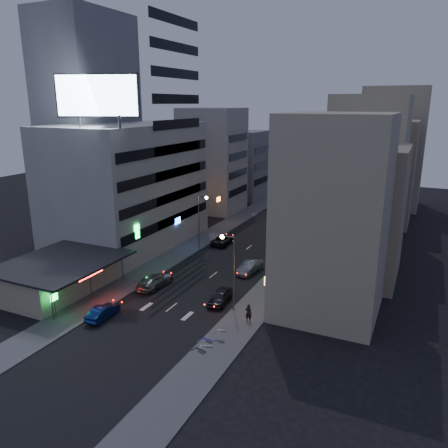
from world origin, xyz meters
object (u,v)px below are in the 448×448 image
Objects in this scene: parked_car_right_near at (220,297)px; scooter_silver_a at (213,340)px; person at (249,313)px; scooter_blue at (214,336)px; parked_car_left at (223,240)px; scooter_silver_b at (227,325)px; parked_car_right_far at (291,235)px; scooter_black_a at (207,346)px; parked_car_right_mid at (250,267)px; road_car_silver at (155,281)px; scooter_black_b at (225,336)px; road_car_blue at (103,312)px.

parked_car_right_near reaches higher than scooter_silver_a.
person is 0.98× the size of scooter_blue.
parked_car_left reaches higher than scooter_silver_b.
scooter_silver_a is at bearing 110.72° from parked_car_left.
scooter_silver_b is at bearing 113.36° from parked_car_left.
person is at bearing 118.21° from parked_car_left.
parked_car_right_far is 33.76m from scooter_silver_a.
scooter_black_a is 0.99× the size of scooter_blue.
parked_car_right_near is at bearing 34.58° from scooter_black_a.
scooter_blue is 2.37m from scooter_silver_b.
scooter_black_a is (11.62, -28.00, -0.02)m from parked_car_left.
scooter_black_a is (-1.19, -6.60, -0.35)m from person.
parked_car_right_mid is 12.19m from road_car_silver.
scooter_black_b is (0.68, 2.29, -0.07)m from scooter_black_a.
parked_car_right_near is 5.18m from person.
person reaches higher than scooter_black_b.
parked_car_right_mid is at bearing -130.64° from road_car_silver.
scooter_silver_b is at bearing -62.74° from parked_car_right_near.
road_car_silver reaches higher than scooter_black_a.
parked_car_left is 17.98m from road_car_silver.
parked_car_right_far is 2.67× the size of scooter_black_a.
parked_car_right_mid is 17.06m from scooter_black_b.
parked_car_right_mid is 16.01m from parked_car_right_far.
road_car_silver is at bearing -18.98° from person.
parked_car_left is 28.56m from scooter_blue.
parked_car_right_near is 20.49m from parked_car_left.
parked_car_right_near is 9.86m from scooter_black_a.
road_car_blue is 12.20m from scooter_blue.
parked_car_right_mid is 0.88× the size of road_car_silver.
parked_car_right_far is 33.10m from scooter_blue.
parked_car_left is at bearing 109.44° from parked_car_right_near.
road_car_blue is 2.51× the size of scooter_silver_b.
road_car_silver is at bearing 66.34° from scooter_blue.
parked_car_left is 28.50m from scooter_black_b.
person reaches higher than scooter_silver_b.
parked_car_left is 30.32m from scooter_black_a.
scooter_blue reaches higher than scooter_silver_b.
parked_car_right_mid is 19.65m from road_car_blue.
scooter_black_b is 2.01m from scooter_silver_b.
scooter_black_a is at bearing -92.55° from parked_car_right_far.
parked_car_right_near is 0.84× the size of parked_car_left.
scooter_black_a is at bearing -73.06° from parked_car_right_mid.
parked_car_right_near is 2.63× the size of scooter_black_b.
scooter_black_a is (12.00, -10.03, -0.08)m from road_car_silver.
road_car_blue is at bearing 103.77° from scooter_blue.
person reaches higher than road_car_blue.
road_car_silver reaches higher than parked_car_right_near.
parked_car_right_far is 2.92× the size of scooter_silver_a.
road_car_silver is at bearing 35.54° from scooter_silver_a.
road_car_silver is (-8.45, -8.79, -0.00)m from parked_car_right_mid.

